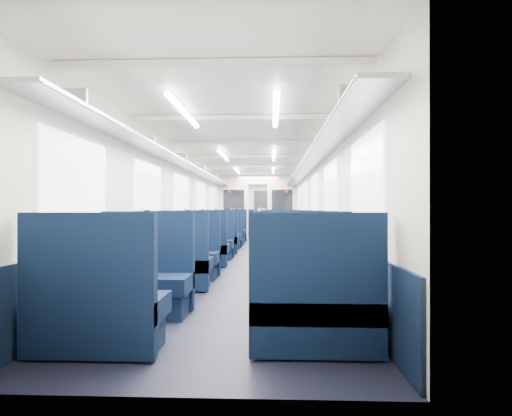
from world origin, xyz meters
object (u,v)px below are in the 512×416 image
(seat_1, at_px, (315,309))
(end_door, at_px, (262,211))
(seat_11, at_px, (287,244))
(seat_18, at_px, (232,232))
(bulkhead, at_px, (258,205))
(seat_7, at_px, (292,256))
(seat_3, at_px, (305,285))
(seat_6, at_px, (188,257))
(seat_2, at_px, (144,282))
(seat_26, at_px, (243,225))
(seat_13, at_px, (285,240))
(seat_19, at_px, (282,232))
(seat_5, at_px, (297,268))
(seat_25, at_px, (279,226))
(seat_4, at_px, (174,265))
(seat_12, at_px, (218,240))
(seat_27, at_px, (279,225))
(seat_17, at_px, (283,234))
(seat_9, at_px, (289,249))
(seat_22, at_px, (239,227))
(seat_8, at_px, (202,249))
(seat_15, at_px, (284,237))
(seat_21, at_px, (280,229))
(seat_16, at_px, (228,234))
(seat_23, at_px, (280,228))
(seat_20, at_px, (237,229))
(seat_14, at_px, (223,236))
(seat_0, at_px, (96,309))
(seat_24, at_px, (241,226))
(seat_10, at_px, (211,244))

(seat_1, bearing_deg, end_door, 92.76)
(seat_11, relative_size, seat_18, 1.00)
(bulkhead, bearing_deg, seat_7, -84.24)
(seat_3, xyz_separation_m, seat_6, (-1.66, 2.33, 0.00))
(seat_2, height_order, seat_26, same)
(seat_2, height_order, seat_13, same)
(seat_1, height_order, seat_19, same)
(seat_5, distance_m, seat_25, 12.58)
(seat_4, distance_m, seat_18, 8.03)
(seat_6, height_order, seat_12, same)
(seat_12, xyz_separation_m, seat_27, (1.66, 8.88, 0.00))
(seat_6, xyz_separation_m, seat_17, (1.66, 5.85, 0.00))
(bulkhead, bearing_deg, seat_1, -85.94)
(seat_9, relative_size, seat_13, 1.00)
(seat_22, distance_m, seat_25, 2.00)
(seat_22, bearing_deg, seat_11, -78.24)
(end_door, height_order, seat_18, end_door)
(seat_3, distance_m, seat_8, 3.97)
(seat_26, bearing_deg, end_door, 57.89)
(seat_27, bearing_deg, end_door, 120.31)
(seat_15, height_order, seat_21, same)
(seat_16, relative_size, seat_23, 1.00)
(seat_9, relative_size, seat_20, 1.00)
(seat_20, bearing_deg, seat_4, -90.00)
(seat_7, distance_m, seat_23, 10.04)
(seat_11, xyz_separation_m, seat_23, (0.00, 7.85, 0.00))
(seat_6, xyz_separation_m, seat_19, (1.66, 7.01, 0.00))
(end_door, bearing_deg, seat_23, -77.31)
(seat_7, bearing_deg, seat_21, 90.00)
(seat_15, bearing_deg, seat_1, -90.00)
(seat_6, bearing_deg, seat_8, 90.00)
(seat_16, xyz_separation_m, seat_27, (1.66, 6.59, 0.00))
(end_door, xyz_separation_m, seat_5, (0.83, -15.01, -0.66))
(bulkhead, distance_m, seat_17, 2.79)
(seat_16, relative_size, seat_19, 1.00)
(seat_12, distance_m, seat_14, 1.23)
(seat_2, distance_m, seat_22, 12.55)
(seat_1, bearing_deg, bulkhead, 94.06)
(seat_9, relative_size, seat_11, 1.00)
(seat_0, distance_m, seat_6, 3.41)
(bulkhead, xyz_separation_m, seat_24, (-0.83, 3.05, -0.89))
(seat_1, relative_size, seat_16, 1.00)
(seat_20, bearing_deg, seat_22, 90.00)
(seat_12, relative_size, seat_15, 1.00)
(seat_13, bearing_deg, seat_10, -147.84)
(seat_1, bearing_deg, seat_12, 103.56)
(seat_7, relative_size, seat_23, 1.00)
(seat_1, bearing_deg, seat_25, 90.00)
(seat_14, relative_size, seat_21, 1.00)
(seat_9, height_order, seat_16, same)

